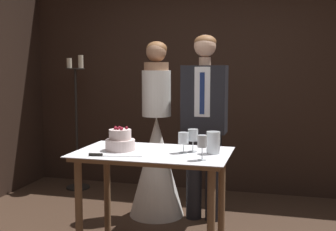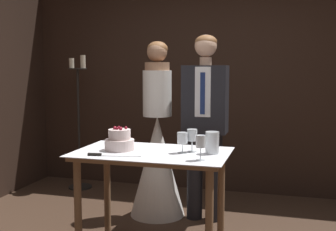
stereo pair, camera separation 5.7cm
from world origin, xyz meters
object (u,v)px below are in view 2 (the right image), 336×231
object	(u,v)px
wine_glass_far	(201,143)
groom	(205,118)
candle_stand	(79,127)
wine_glass_near	(182,139)
hurricane_candle	(212,143)
cake_table	(152,167)
tiered_cake	(120,141)
bride	(157,153)
cake_knife	(104,155)
wine_glass_middle	(192,136)

from	to	relation	value
wine_glass_far	groom	bearing A→B (deg)	99.32
candle_stand	wine_glass_near	bearing A→B (deg)	-42.53
hurricane_candle	groom	xyz separation A→B (m)	(-0.22, 0.84, 0.09)
cake_table	wine_glass_far	bearing A→B (deg)	-25.08
wine_glass_near	hurricane_candle	world-z (taller)	hurricane_candle
tiered_cake	bride	size ratio (longest dim) A/B	0.13
bride	wine_glass_near	bearing A→B (deg)	-61.88
cake_knife	wine_glass_far	world-z (taller)	wine_glass_far
cake_table	tiered_cake	distance (m)	0.32
wine_glass_far	hurricane_candle	size ratio (longest dim) A/B	1.06
tiered_cake	wine_glass_middle	size ratio (longest dim) A/B	1.31
groom	cake_table	bearing A→B (deg)	-104.79
tiered_cake	hurricane_candle	size ratio (longest dim) A/B	1.38
cake_knife	bride	bearing A→B (deg)	77.44
hurricane_candle	groom	bearing A→B (deg)	104.43
groom	candle_stand	distance (m)	1.80
wine_glass_middle	wine_glass_far	world-z (taller)	wine_glass_far
wine_glass_middle	candle_stand	distance (m)	2.27
tiered_cake	cake_knife	distance (m)	0.25
groom	candle_stand	size ratio (longest dim) A/B	1.10
hurricane_candle	bride	world-z (taller)	bride
tiered_cake	cake_knife	xyz separation A→B (m)	(-0.03, -0.24, -0.06)
groom	bride	bearing A→B (deg)	179.94
cake_knife	hurricane_candle	size ratio (longest dim) A/B	2.35
hurricane_candle	cake_knife	bearing A→B (deg)	-158.16
wine_glass_near	groom	distance (m)	0.88
cake_table	bride	size ratio (longest dim) A/B	0.68
cake_knife	groom	world-z (taller)	groom
wine_glass_far	groom	distance (m)	1.10
wine_glass_near	hurricane_candle	distance (m)	0.22
cake_knife	wine_glass_near	bearing A→B (deg)	16.33
cake_table	groom	size ratio (longest dim) A/B	0.66
hurricane_candle	wine_glass_near	bearing A→B (deg)	-170.25
wine_glass_far	hurricane_candle	bearing A→B (deg)	81.03
cake_knife	hurricane_candle	xyz separation A→B (m)	(0.74, 0.30, 0.07)
cake_knife	wine_glass_middle	distance (m)	0.67
cake_table	groom	bearing A→B (deg)	75.21
wine_glass_far	hurricane_candle	world-z (taller)	wine_glass_far
cake_knife	hurricane_candle	bearing A→B (deg)	11.76
cake_knife	hurricane_candle	world-z (taller)	hurricane_candle
bride	candle_stand	xyz separation A→B (m)	(-1.19, 0.64, 0.12)
bride	candle_stand	distance (m)	1.36
cake_knife	candle_stand	xyz separation A→B (m)	(-1.14, 1.78, -0.09)
wine_glass_near	hurricane_candle	bearing A→B (deg)	9.75
wine_glass_far	groom	world-z (taller)	groom
wine_glass_near	bride	world-z (taller)	bride
hurricane_candle	bride	size ratio (longest dim) A/B	0.10
tiered_cake	wine_glass_far	world-z (taller)	tiered_cake
cake_table	wine_glass_near	distance (m)	0.33
cake_knife	bride	xyz separation A→B (m)	(0.05, 1.14, -0.21)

